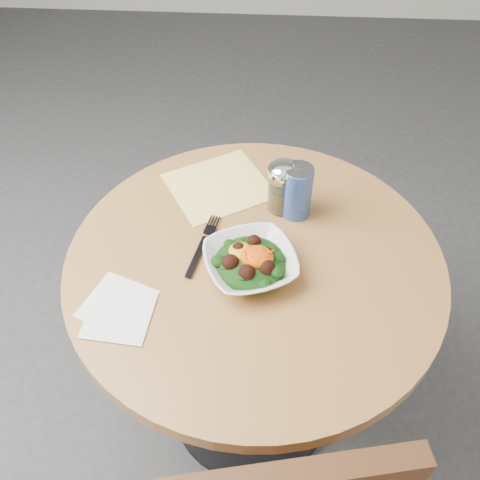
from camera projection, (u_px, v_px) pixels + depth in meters
The scene contains 8 objects.
ground at pixel (250, 403), 1.81m from camera, with size 6.00×6.00×0.00m, color #313134.
table at pixel (253, 307), 1.41m from camera, with size 0.90×0.90×0.75m.
cloth_napkin at pixel (219, 186), 1.44m from camera, with size 0.25×0.23×0.00m, color yellow.
paper_napkins at pixel (118, 309), 1.16m from camera, with size 0.18×0.19×0.00m.
salad_bowl at pixel (250, 262), 1.22m from camera, with size 0.27×0.27×0.08m.
fork at pixel (203, 243), 1.29m from camera, with size 0.07×0.21×0.00m.
spice_shaker at pixel (283, 187), 1.33m from camera, with size 0.08×0.08×0.14m.
beverage_can at pixel (297, 191), 1.32m from camera, with size 0.08×0.08×0.15m.
Camera 1 is at (0.02, -0.83, 1.70)m, focal length 40.00 mm.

